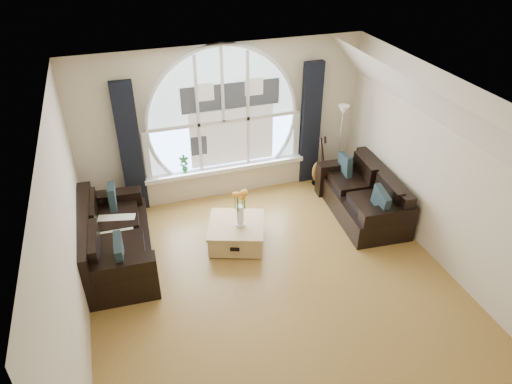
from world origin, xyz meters
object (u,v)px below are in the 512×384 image
guitar (320,161)px  coffee_chest (236,232)px  sofa_right (363,195)px  sofa_left (115,239)px  floor_lamp (340,147)px  vase_flowers (240,204)px  potted_plant (184,164)px

guitar → coffee_chest: bearing=-169.0°
coffee_chest → guitar: guitar is taller
sofa_right → sofa_left: bearing=-176.0°
guitar → floor_lamp: bearing=-37.7°
vase_flowers → guitar: bearing=33.5°
floor_lamp → guitar: (-0.32, 0.10, -0.27)m
sofa_right → floor_lamp: size_ratio=1.13×
guitar → potted_plant: 2.48m
vase_flowers → sofa_right: bearing=4.2°
vase_flowers → coffee_chest: bearing=134.1°
sofa_left → sofa_right: sofa_left is taller
coffee_chest → floor_lamp: (2.27, 1.11, 0.59)m
sofa_left → potted_plant: potted_plant is taller
sofa_left → floor_lamp: bearing=16.2°
floor_lamp → potted_plant: size_ratio=4.88×
sofa_right → potted_plant: (-2.74, 1.40, 0.31)m
sofa_right → potted_plant: potted_plant is taller
floor_lamp → potted_plant: floor_lamp is taller
sofa_left → potted_plant: 1.91m
floor_lamp → guitar: size_ratio=1.51×
sofa_left → coffee_chest: sofa_left is taller
coffee_chest → floor_lamp: 2.60m
potted_plant → vase_flowers: bearing=-70.6°
sofa_left → coffee_chest: 1.82m
sofa_left → vase_flowers: vase_flowers is taller
sofa_right → floor_lamp: floor_lamp is taller
sofa_left → potted_plant: size_ratio=6.03×
sofa_right → guitar: (-0.29, 1.10, 0.13)m
vase_flowers → floor_lamp: size_ratio=0.44×
coffee_chest → guitar: bearing=51.2°
vase_flowers → potted_plant: size_ratio=2.13×
sofa_left → guitar: bearing=18.7°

